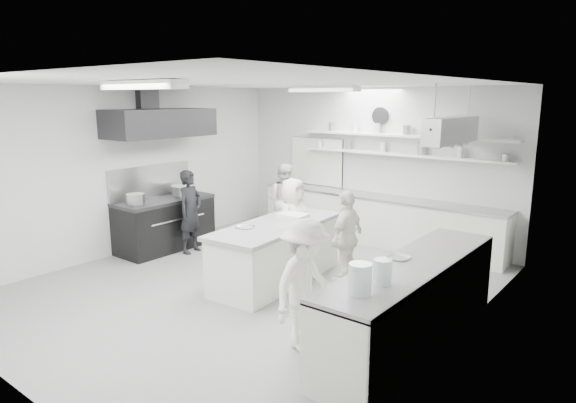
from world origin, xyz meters
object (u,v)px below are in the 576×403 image
Objects in this scene: prep_island at (276,254)px; cook_stove at (190,212)px; back_counter at (375,220)px; stove at (165,225)px; cook_back at (284,200)px; right_counter at (412,304)px.

prep_island is 1.54× the size of cook_stove.
cook_stove reaches higher than back_counter.
stove is at bearing 95.69° from cook_stove.
cook_back is (-1.55, 2.10, 0.32)m from prep_island.
right_counter is 4.76m from cook_stove.
cook_stove is (-4.69, 0.76, 0.29)m from right_counter.
prep_island is (2.74, -0.02, -0.02)m from stove.
back_counter is 1.88m from cook_back.
prep_island is 1.56× the size of cook_back.
back_counter is at bearing -171.46° from cook_back.
back_counter is 3.54m from cook_stove.
cook_back is at bearing -157.50° from back_counter.
stove is 2.74m from prep_island.
stove is at bearing -136.01° from back_counter.
stove is 4.03m from back_counter.
back_counter is (2.90, 2.80, 0.01)m from stove.
stove is 0.55× the size of right_counter.
back_counter is 4.13m from right_counter.
cook_stove is (0.56, 0.16, 0.31)m from stove.
prep_island is (-0.16, -2.82, -0.03)m from back_counter.
right_counter is 1.41× the size of prep_island.
right_counter is 4.88m from cook_back.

